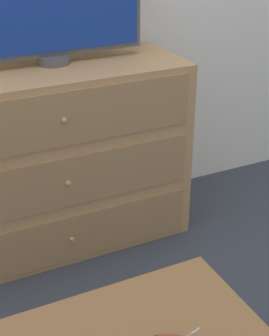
# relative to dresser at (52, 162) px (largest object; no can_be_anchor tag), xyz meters

# --- Properties ---
(ground_plane) EXTENTS (12.00, 12.00, 0.00)m
(ground_plane) POSITION_rel_dresser_xyz_m (-0.14, 0.25, -0.42)
(ground_plane) COLOR #383D47
(dresser) EXTENTS (1.22, 0.45, 0.85)m
(dresser) POSITION_rel_dresser_xyz_m (0.00, 0.00, 0.00)
(dresser) COLOR tan
(dresser) RESTS_ON ground_plane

